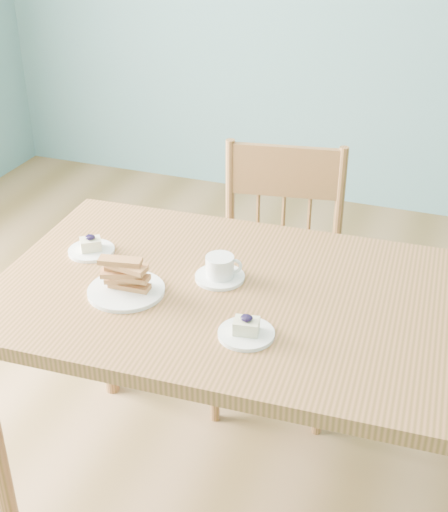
# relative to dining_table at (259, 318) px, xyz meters

# --- Properties ---
(room) EXTENTS (5.01, 5.01, 2.71)m
(room) POSITION_rel_dining_table_xyz_m (0.11, -0.11, 0.63)
(room) COLOR olive
(room) RESTS_ON ground
(dining_table) EXTENTS (1.52, 0.91, 0.80)m
(dining_table) POSITION_rel_dining_table_xyz_m (0.00, 0.00, 0.00)
(dining_table) COLOR #9D613B
(dining_table) RESTS_ON ground
(dining_chair) EXTENTS (0.51, 0.49, 0.97)m
(dining_chair) POSITION_rel_dining_table_xyz_m (-0.11, 0.57, -0.22)
(dining_chair) COLOR #9D613B
(dining_chair) RESTS_ON ground
(cheesecake_plate_near) EXTENTS (0.14, 0.14, 0.06)m
(cheesecake_plate_near) POSITION_rel_dining_table_xyz_m (0.03, -0.19, 0.09)
(cheesecake_plate_near) COLOR white
(cheesecake_plate_near) RESTS_ON dining_table
(cheesecake_plate_far) EXTENTS (0.14, 0.14, 0.06)m
(cheesecake_plate_far) POSITION_rel_dining_table_xyz_m (-0.55, 0.05, 0.09)
(cheesecake_plate_far) COLOR white
(cheesecake_plate_far) RESTS_ON dining_table
(coffee_cup) EXTENTS (0.14, 0.14, 0.07)m
(coffee_cup) POSITION_rel_dining_table_xyz_m (-0.13, 0.04, 0.11)
(coffee_cup) COLOR white
(coffee_cup) RESTS_ON dining_table
(biscotti_plate) EXTENTS (0.21, 0.21, 0.11)m
(biscotti_plate) POSITION_rel_dining_table_xyz_m (-0.35, -0.12, 0.12)
(biscotti_plate) COLOR white
(biscotti_plate) RESTS_ON dining_table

